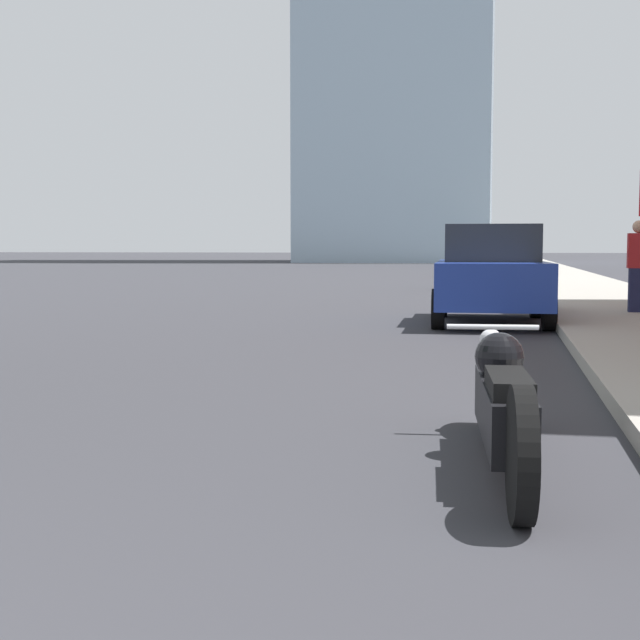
% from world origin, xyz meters
% --- Properties ---
extents(sidewalk, '(3.20, 240.00, 0.15)m').
position_xyz_m(sidewalk, '(5.56, 40.00, 0.07)').
color(sidewalk, '#9E998E').
rests_on(sidewalk, ground_plane).
extents(motorcycle, '(0.62, 2.76, 0.77)m').
position_xyz_m(motorcycle, '(3.12, 4.72, 0.39)').
color(motorcycle, black).
rests_on(motorcycle, ground_plane).
extents(parked_car_blue, '(2.03, 4.18, 1.66)m').
position_xyz_m(parked_car_blue, '(2.96, 14.84, 0.83)').
color(parked_car_blue, '#1E3899').
rests_on(parked_car_blue, ground_plane).
extents(parked_car_silver, '(1.99, 4.02, 1.73)m').
position_xyz_m(parked_car_silver, '(2.75, 27.39, 0.87)').
color(parked_car_silver, '#BCBCC1').
rests_on(parked_car_silver, ground_plane).
extents(parked_car_red, '(2.01, 4.12, 1.78)m').
position_xyz_m(parked_car_red, '(2.80, 39.31, 0.90)').
color(parked_car_red, red).
rests_on(parked_car_red, ground_plane).
extents(parked_car_black, '(2.13, 4.50, 1.57)m').
position_xyz_m(parked_car_black, '(2.60, 49.80, 0.80)').
color(parked_car_black, black).
rests_on(parked_car_black, ground_plane).
extents(parked_car_green, '(2.13, 4.01, 1.79)m').
position_xyz_m(parked_car_green, '(2.90, 61.68, 0.89)').
color(parked_car_green, '#1E6B33').
rests_on(parked_car_green, ground_plane).
extents(pedestrian, '(0.36, 0.23, 1.61)m').
position_xyz_m(pedestrian, '(5.49, 15.92, 0.97)').
color(pedestrian, '#1E2347').
rests_on(pedestrian, sidewalk).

